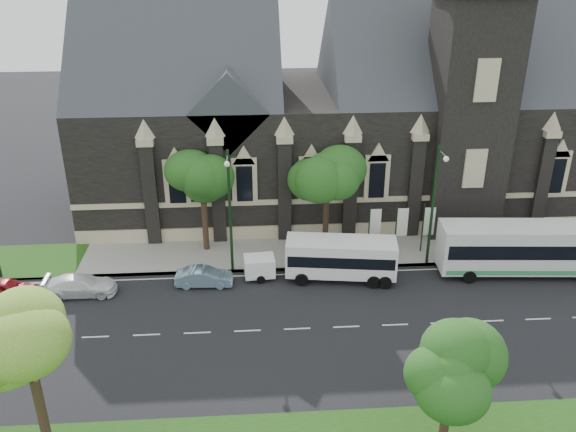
{
  "coord_description": "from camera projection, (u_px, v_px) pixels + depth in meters",
  "views": [
    {
      "loc": [
        -2.6,
        -29.9,
        21.44
      ],
      "look_at": [
        -0.15,
        6.0,
        4.75
      ],
      "focal_mm": 37.44,
      "sensor_mm": 36.0,
      "label": 1
    }
  ],
  "objects": [
    {
      "name": "tree_park_east",
      "position": [
        456.0,
        361.0,
        26.24
      ],
      "size": [
        3.4,
        3.4,
        6.28
      ],
      "color": "black",
      "rests_on": "ground"
    },
    {
      "name": "tree_park_near",
      "position": [
        33.0,
        337.0,
        24.88
      ],
      "size": [
        4.42,
        4.42,
        8.56
      ],
      "color": "black",
      "rests_on": "ground"
    },
    {
      "name": "car_far_white",
      "position": [
        81.0,
        285.0,
        39.52
      ],
      "size": [
        4.66,
        1.92,
        1.35
      ],
      "primitive_type": "imported",
      "rotation": [
        0.0,
        0.0,
        1.58
      ],
      "color": "white",
      "rests_on": "ground"
    },
    {
      "name": "sedan",
      "position": [
        204.0,
        277.0,
        40.55
      ],
      "size": [
        3.91,
        1.51,
        1.27
      ],
      "primitive_type": "imported",
      "rotation": [
        0.0,
        0.0,
        1.53
      ],
      "color": "#7DA0B5",
      "rests_on": "ground"
    },
    {
      "name": "tree_walk_right",
      "position": [
        330.0,
        174.0,
        43.69
      ],
      "size": [
        4.08,
        4.08,
        7.8
      ],
      "color": "black",
      "rests_on": "ground"
    },
    {
      "name": "car_far_red",
      "position": [
        4.0,
        289.0,
        39.06
      ],
      "size": [
        4.17,
        1.89,
        1.39
      ],
      "primitive_type": "imported",
      "rotation": [
        0.0,
        0.0,
        1.51
      ],
      "color": "maroon",
      "rests_on": "ground"
    },
    {
      "name": "sidewalk",
      "position": [
        287.0,
        253.0,
        44.81
      ],
      "size": [
        80.0,
        5.0,
        0.15
      ],
      "primitive_type": "cube",
      "color": "gray",
      "rests_on": "ground"
    },
    {
      "name": "tour_coach",
      "position": [
        531.0,
        248.0,
        41.45
      ],
      "size": [
        12.77,
        3.64,
        3.68
      ],
      "rotation": [
        0.0,
        0.0,
        -0.07
      ],
      "color": "silver",
      "rests_on": "ground"
    },
    {
      "name": "street_lamp_near",
      "position": [
        434.0,
        200.0,
        41.13
      ],
      "size": [
        0.36,
        1.88,
        9.0
      ],
      "color": "black",
      "rests_on": "ground"
    },
    {
      "name": "banner_flag_left",
      "position": [
        373.0,
        226.0,
        43.78
      ],
      "size": [
        0.9,
        0.1,
        4.0
      ],
      "color": "black",
      "rests_on": "ground"
    },
    {
      "name": "ground",
      "position": [
        297.0,
        329.0,
        36.24
      ],
      "size": [
        160.0,
        160.0,
        0.0
      ],
      "primitive_type": "plane",
      "color": "black",
      "rests_on": "ground"
    },
    {
      "name": "box_trailer",
      "position": [
        259.0,
        266.0,
        41.35
      ],
      "size": [
        3.03,
        1.79,
        1.59
      ],
      "rotation": [
        0.0,
        0.0,
        0.08
      ],
      "color": "white",
      "rests_on": "ground"
    },
    {
      "name": "street_lamp_mid",
      "position": [
        230.0,
        206.0,
        40.27
      ],
      "size": [
        0.36,
        1.88,
        9.0
      ],
      "color": "black",
      "rests_on": "ground"
    },
    {
      "name": "banner_flag_right",
      "position": [
        427.0,
        224.0,
        44.02
      ],
      "size": [
        0.9,
        0.1,
        4.0
      ],
      "color": "black",
      "rests_on": "ground"
    },
    {
      "name": "tree_walk_left",
      "position": [
        205.0,
        178.0,
        43.16
      ],
      "size": [
        3.91,
        3.91,
        7.64
      ],
      "color": "black",
      "rests_on": "ground"
    },
    {
      "name": "shuttle_bus",
      "position": [
        341.0,
        257.0,
        41.0
      ],
      "size": [
        7.73,
        3.49,
        2.88
      ],
      "rotation": [
        0.0,
        0.0,
        -0.14
      ],
      "color": "white",
      "rests_on": "ground"
    },
    {
      "name": "banner_flag_center",
      "position": [
        400.0,
        225.0,
        43.9
      ],
      "size": [
        0.9,
        0.1,
        4.0
      ],
      "color": "black",
      "rests_on": "ground"
    },
    {
      "name": "museum",
      "position": [
        340.0,
        113.0,
        50.12
      ],
      "size": [
        40.0,
        17.7,
        29.9
      ],
      "color": "black",
      "rests_on": "ground"
    }
  ]
}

